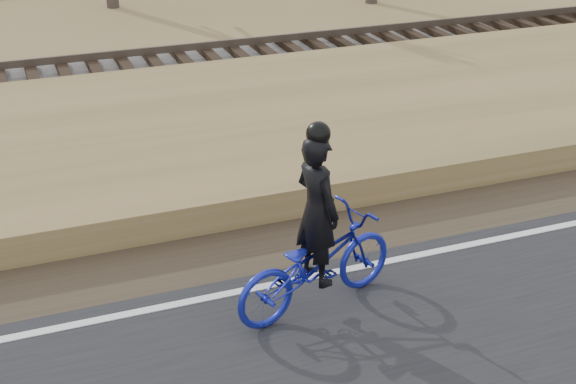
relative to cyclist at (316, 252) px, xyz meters
name	(u,v)px	position (x,y,z in m)	size (l,w,h in m)	color
cyclist	(316,252)	(0.00, 0.00, 0.00)	(2.22, 1.26, 2.22)	#1720A0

